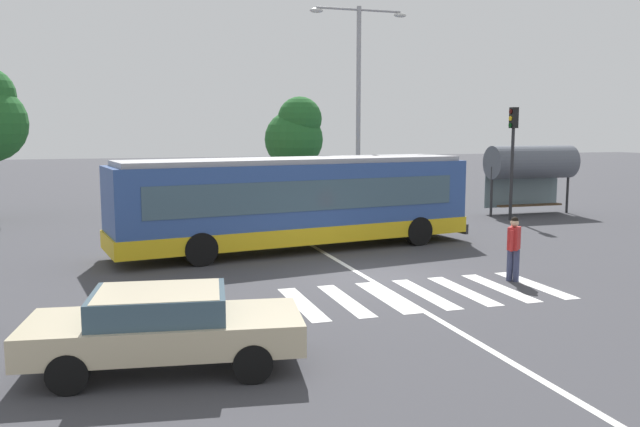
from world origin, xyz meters
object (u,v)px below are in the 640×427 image
parked_car_charcoal (332,190)px  traffic_light_far_corner (513,145)px  twin_arm_street_lamp (358,91)px  city_transit_bus (297,202)px  parked_car_black (174,195)px  parked_car_red (232,193)px  parked_car_blue (379,189)px  bus_stop_shelter (531,163)px  pedestrian_crossing_street (514,245)px  background_tree_right (296,134)px  foreground_sedan (164,325)px  parked_car_silver (282,192)px

parked_car_charcoal → traffic_light_far_corner: (5.53, -8.41, 2.54)m
parked_car_charcoal → twin_arm_street_lamp: (-0.75, -5.92, 4.93)m
city_transit_bus → parked_car_black: city_transit_bus is taller
parked_car_red → twin_arm_street_lamp: size_ratio=0.50×
parked_car_black → parked_car_charcoal: (8.36, 0.27, 0.00)m
twin_arm_street_lamp → city_transit_bus: bearing=-125.4°
parked_car_black → parked_car_charcoal: same height
parked_car_red → parked_car_blue: bearing=-2.6°
parked_car_black → parked_car_red: 2.91m
city_transit_bus → parked_car_blue: city_transit_bus is taller
parked_car_charcoal → bus_stop_shelter: (7.53, -6.98, 1.65)m
traffic_light_far_corner → city_transit_bus: bearing=-159.8°
parked_car_blue → traffic_light_far_corner: size_ratio=0.93×
pedestrian_crossing_street → parked_car_black: pedestrian_crossing_street is taller
parked_car_blue → background_tree_right: size_ratio=0.78×
foreground_sedan → parked_car_red: 22.78m
traffic_light_far_corner → twin_arm_street_lamp: twin_arm_street_lamp is taller
city_transit_bus → traffic_light_far_corner: bearing=20.2°
city_transit_bus → parked_car_charcoal: (5.38, 12.43, -0.82)m
pedestrian_crossing_street → bus_stop_shelter: (8.67, 11.62, 1.45)m
parked_car_black → bus_stop_shelter: bus_stop_shelter is taller
traffic_light_far_corner → background_tree_right: (-6.62, 11.80, 0.46)m
city_transit_bus → parked_car_blue: bearing=56.3°
parked_car_charcoal → background_tree_right: (-1.09, 3.39, 3.00)m
twin_arm_street_lamp → parked_car_silver: bearing=111.8°
city_transit_bus → parked_car_charcoal: 13.57m
foreground_sedan → bus_stop_shelter: bearing=40.7°
parked_car_silver → parked_car_blue: same height
parked_car_blue → twin_arm_street_lamp: 8.01m
parked_car_charcoal → pedestrian_crossing_street: bearing=-93.5°
parked_car_silver → parked_car_charcoal: same height
parked_car_charcoal → bus_stop_shelter: 10.40m
traffic_light_far_corner → bus_stop_shelter: (2.00, 1.43, -0.89)m
pedestrian_crossing_street → parked_car_red: 18.92m
parked_car_blue → bus_stop_shelter: size_ratio=1.07×
city_transit_bus → parked_car_blue: 14.32m
pedestrian_crossing_street → parked_car_silver: pedestrian_crossing_street is taller
bus_stop_shelter → background_tree_right: background_tree_right is taller
foreground_sedan → background_tree_right: bearing=70.1°
foreground_sedan → parked_car_silver: 23.14m
parked_car_red → parked_car_silver: bearing=-7.7°
parked_car_charcoal → parked_car_blue: (2.54, -0.53, 0.00)m
parked_car_red → traffic_light_far_corner: bearing=-36.9°
twin_arm_street_lamp → parked_car_red: bearing=129.3°
parked_car_black → traffic_light_far_corner: bearing=-30.4°
parked_car_black → twin_arm_street_lamp: bearing=-36.6°
twin_arm_street_lamp → pedestrian_crossing_street: bearing=-91.8°
bus_stop_shelter → parked_car_blue: bearing=127.7°
bus_stop_shelter → background_tree_right: 13.55m
city_transit_bus → parked_car_blue: size_ratio=2.73×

